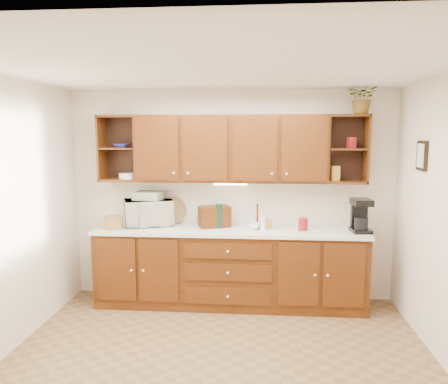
% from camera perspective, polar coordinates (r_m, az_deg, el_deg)
% --- Properties ---
extents(floor, '(4.00, 4.00, 0.00)m').
position_cam_1_polar(floor, '(4.21, -0.75, -21.79)').
color(floor, brown).
rests_on(floor, ground).
extents(ceiling, '(4.00, 4.00, 0.00)m').
position_cam_1_polar(ceiling, '(3.71, -0.82, 15.86)').
color(ceiling, white).
rests_on(ceiling, back_wall).
extents(back_wall, '(4.00, 0.00, 4.00)m').
position_cam_1_polar(back_wall, '(5.47, 0.98, -0.46)').
color(back_wall, silver).
rests_on(back_wall, floor).
extents(base_cabinets, '(3.20, 0.60, 0.90)m').
position_cam_1_polar(base_cabinets, '(5.36, 0.74, -9.94)').
color(base_cabinets, '#371506').
rests_on(base_cabinets, floor).
extents(countertop, '(3.24, 0.64, 0.04)m').
position_cam_1_polar(countertop, '(5.23, 0.75, -5.06)').
color(countertop, white).
rests_on(countertop, base_cabinets).
extents(upper_cabinets, '(3.20, 0.33, 0.80)m').
position_cam_1_polar(upper_cabinets, '(5.26, 0.98, 5.70)').
color(upper_cabinets, '#371506').
rests_on(upper_cabinets, back_wall).
extents(undercabinet_light, '(0.40, 0.05, 0.02)m').
position_cam_1_polar(undercabinet_light, '(5.23, 0.83, 1.05)').
color(undercabinet_light, white).
rests_on(undercabinet_light, upper_cabinets).
extents(framed_picture, '(0.03, 0.24, 0.30)m').
position_cam_1_polar(framed_picture, '(4.84, 24.44, 4.35)').
color(framed_picture, black).
rests_on(framed_picture, right_wall).
extents(wicker_basket, '(0.27, 0.27, 0.15)m').
position_cam_1_polar(wicker_basket, '(5.39, -14.24, -3.89)').
color(wicker_basket, '#A07942').
rests_on(wicker_basket, countertop).
extents(microwave, '(0.68, 0.58, 0.32)m').
position_cam_1_polar(microwave, '(5.49, -9.82, -2.64)').
color(microwave, silver).
rests_on(microwave, countertop).
extents(towel_stack, '(0.37, 0.29, 0.10)m').
position_cam_1_polar(towel_stack, '(5.46, -9.87, -0.47)').
color(towel_stack, tan).
rests_on(towel_stack, microwave).
extents(wine_bottle, '(0.09, 0.09, 0.30)m').
position_cam_1_polar(wine_bottle, '(5.24, -0.66, -3.16)').
color(wine_bottle, black).
rests_on(wine_bottle, countertop).
extents(woven_tray, '(0.36, 0.20, 0.35)m').
position_cam_1_polar(woven_tray, '(5.57, -6.69, -4.04)').
color(woven_tray, '#A07942').
rests_on(woven_tray, countertop).
extents(bread_box, '(0.42, 0.35, 0.25)m').
position_cam_1_polar(bread_box, '(5.33, -1.27, -3.22)').
color(bread_box, '#371506').
rests_on(bread_box, countertop).
extents(mug_tree, '(0.25, 0.26, 0.30)m').
position_cam_1_polar(mug_tree, '(5.27, 4.37, -4.25)').
color(mug_tree, '#371506').
rests_on(mug_tree, countertop).
extents(canister_red, '(0.12, 0.12, 0.15)m').
position_cam_1_polar(canister_red, '(5.22, 10.28, -4.16)').
color(canister_red, maroon).
rests_on(canister_red, countertop).
extents(canister_white, '(0.08, 0.08, 0.16)m').
position_cam_1_polar(canister_white, '(5.19, 5.11, -4.04)').
color(canister_white, white).
rests_on(canister_white, countertop).
extents(canister_yellow, '(0.09, 0.09, 0.11)m').
position_cam_1_polar(canister_yellow, '(5.26, 5.83, -4.21)').
color(canister_yellow, gold).
rests_on(canister_yellow, countertop).
extents(coffee_maker, '(0.23, 0.28, 0.39)m').
position_cam_1_polar(coffee_maker, '(5.29, 17.41, -3.00)').
color(coffee_maker, black).
rests_on(coffee_maker, countertop).
extents(bowl_stack, '(0.20, 0.20, 0.05)m').
position_cam_1_polar(bowl_stack, '(5.47, -13.20, 5.90)').
color(bowl_stack, navy).
rests_on(bowl_stack, upper_cabinets).
extents(plate_stack, '(0.22, 0.22, 0.07)m').
position_cam_1_polar(plate_stack, '(5.48, -12.47, 2.06)').
color(plate_stack, white).
rests_on(plate_stack, upper_cabinets).
extents(pantry_box_yellow, '(0.11, 0.10, 0.17)m').
position_cam_1_polar(pantry_box_yellow, '(5.31, 14.30, 2.38)').
color(pantry_box_yellow, gold).
rests_on(pantry_box_yellow, upper_cabinets).
extents(pantry_box_red, '(0.10, 0.10, 0.13)m').
position_cam_1_polar(pantry_box_red, '(5.32, 16.31, 6.19)').
color(pantry_box_red, maroon).
rests_on(pantry_box_red, upper_cabinets).
extents(potted_plant, '(0.42, 0.40, 0.37)m').
position_cam_1_polar(potted_plant, '(5.32, 17.70, 11.67)').
color(potted_plant, '#999999').
rests_on(potted_plant, upper_cabinets).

